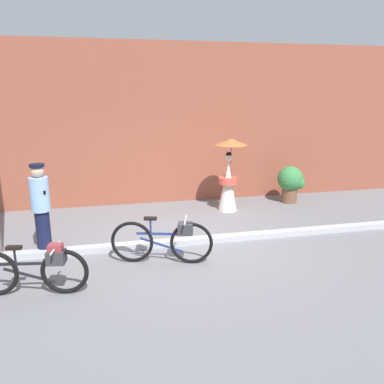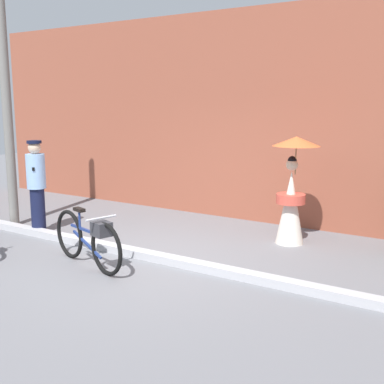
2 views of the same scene
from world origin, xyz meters
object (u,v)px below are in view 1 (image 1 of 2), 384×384
at_px(bicycle_far_side, 165,240).
at_px(potted_plant_by_door, 291,182).
at_px(bicycle_near_officer, 34,269).
at_px(person_officer, 41,207).
at_px(person_with_parasol, 229,175).

relative_size(bicycle_far_side, potted_plant_by_door, 1.76).
relative_size(bicycle_near_officer, potted_plant_by_door, 1.73).
distance_m(bicycle_near_officer, person_officer, 1.65).
xyz_separation_m(bicycle_far_side, person_officer, (-2.14, 0.89, 0.49)).
bearing_deg(person_with_parasol, person_officer, -156.27).
distance_m(person_officer, person_with_parasol, 4.58).
height_order(bicycle_far_side, person_officer, person_officer).
xyz_separation_m(bicycle_near_officer, person_officer, (-0.08, 1.57, 0.50)).
xyz_separation_m(bicycle_near_officer, potted_plant_by_door, (5.99, 3.73, 0.16)).
xyz_separation_m(bicycle_near_officer, person_with_parasol, (4.11, 3.41, 0.50)).
distance_m(bicycle_near_officer, potted_plant_by_door, 7.06).
relative_size(bicycle_far_side, person_with_parasol, 0.96).
distance_m(bicycle_far_side, person_with_parasol, 3.46).
height_order(person_officer, potted_plant_by_door, person_officer).
bearing_deg(potted_plant_by_door, person_with_parasol, -170.31).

